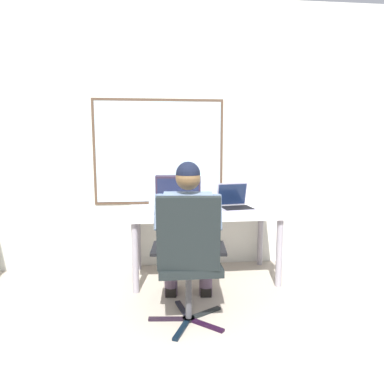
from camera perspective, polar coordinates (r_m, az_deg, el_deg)
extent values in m
cube|color=silver|center=(4.00, 1.05, 8.78)|extent=(5.12, 0.06, 2.90)
cube|color=#4C3828|center=(3.94, -5.28, 6.35)|extent=(1.41, 0.01, 1.14)
cube|color=silver|center=(3.93, -5.28, 6.35)|extent=(1.35, 0.02, 1.08)
cylinder|color=gray|center=(3.40, -9.05, -10.32)|extent=(0.06, 0.06, 0.67)
cylinder|color=gray|center=(3.60, 13.74, -9.39)|extent=(0.06, 0.06, 0.67)
cylinder|color=gray|center=(3.99, -8.62, -7.49)|extent=(0.06, 0.06, 0.67)
cylinder|color=gray|center=(4.16, 10.84, -6.88)|extent=(0.06, 0.06, 0.67)
cube|color=silver|center=(3.64, 1.98, -3.18)|extent=(1.52, 0.76, 0.04)
cube|color=black|center=(3.01, -3.76, -19.55)|extent=(0.32, 0.08, 0.02)
cube|color=black|center=(2.88, -1.59, -21.00)|extent=(0.17, 0.31, 0.02)
cube|color=black|center=(2.93, 2.16, -20.42)|extent=(0.27, 0.25, 0.02)
cube|color=black|center=(3.10, 2.00, -18.75)|extent=(0.30, 0.20, 0.02)
cube|color=black|center=(3.15, -1.48, -18.28)|extent=(0.11, 0.32, 0.02)
cylinder|color=black|center=(3.01, -0.54, -19.58)|extent=(0.10, 0.10, 0.02)
cylinder|color=#3F3F44|center=(2.91, -0.54, -15.74)|extent=(0.05, 0.05, 0.42)
cube|color=black|center=(2.83, -0.55, -11.47)|extent=(0.47, 0.47, 0.06)
cube|color=black|center=(2.54, -0.57, -6.69)|extent=(0.46, 0.15, 0.54)
cube|color=black|center=(2.80, 4.78, -8.91)|extent=(0.08, 0.33, 0.02)
cube|color=black|center=(2.80, -5.88, -8.92)|extent=(0.08, 0.33, 0.02)
cylinder|color=#574557|center=(3.06, 2.44, -9.35)|extent=(0.19, 0.45, 0.15)
cylinder|color=#574557|center=(3.34, 2.23, -12.23)|extent=(0.12, 0.12, 0.49)
cube|color=black|center=(3.47, 2.16, -15.06)|extent=(0.12, 0.25, 0.08)
cylinder|color=#574557|center=(3.06, -3.64, -9.35)|extent=(0.19, 0.45, 0.15)
cylinder|color=#574557|center=(3.34, -3.39, -12.23)|extent=(0.12, 0.12, 0.49)
cube|color=black|center=(3.47, -3.31, -15.06)|extent=(0.12, 0.25, 0.08)
cube|color=slate|center=(2.77, -0.62, -5.63)|extent=(0.40, 0.30, 0.53)
sphere|color=brown|center=(2.70, -0.63, 2.28)|extent=(0.19, 0.19, 0.19)
sphere|color=black|center=(2.70, -0.63, 2.91)|extent=(0.19, 0.19, 0.19)
cylinder|color=slate|center=(2.80, 3.89, -3.25)|extent=(0.11, 0.21, 0.29)
cylinder|color=brown|center=(2.92, 3.73, -5.55)|extent=(0.09, 0.19, 0.27)
sphere|color=brown|center=(2.97, 3.67, -5.86)|extent=(0.09, 0.09, 0.09)
cylinder|color=slate|center=(2.81, -5.12, -3.26)|extent=(0.11, 0.21, 0.29)
cylinder|color=brown|center=(2.95, -4.89, -3.60)|extent=(0.09, 0.13, 0.27)
sphere|color=brown|center=(3.03, -4.77, -2.04)|extent=(0.09, 0.09, 0.09)
cube|color=beige|center=(3.61, -2.25, -2.83)|extent=(0.23, 0.19, 0.02)
cylinder|color=beige|center=(3.60, -2.25, -2.34)|extent=(0.04, 0.04, 0.04)
cube|color=#261C2B|center=(3.57, -2.27, 0.31)|extent=(0.45, 0.18, 0.29)
cube|color=#191E38|center=(3.49, -2.24, 0.12)|extent=(0.40, 0.03, 0.25)
cube|color=#8E8A9E|center=(3.69, 7.18, -2.64)|extent=(0.36, 0.30, 0.02)
cube|color=black|center=(3.69, 7.19, -2.49)|extent=(0.33, 0.27, 0.00)
cube|color=#8E8A9E|center=(3.81, 6.36, -0.32)|extent=(0.34, 0.11, 0.24)
cube|color=#0F1933|center=(3.81, 6.40, -0.36)|extent=(0.31, 0.10, 0.22)
cylinder|color=silver|center=(3.39, -6.22, -3.70)|extent=(0.07, 0.07, 0.00)
cylinder|color=silver|center=(3.39, -6.23, -3.02)|extent=(0.01, 0.01, 0.08)
cylinder|color=silver|center=(3.37, -6.25, -1.68)|extent=(0.08, 0.08, 0.08)
cylinder|color=#5E1517|center=(3.38, -6.25, -2.10)|extent=(0.07, 0.07, 0.03)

